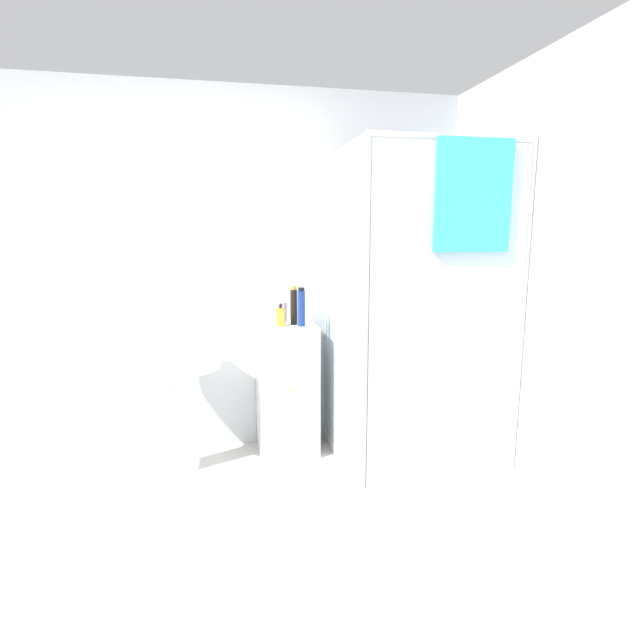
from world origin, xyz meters
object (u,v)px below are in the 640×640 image
shampoo_bottle_tall_black (294,306)px  lotion_bottle_white (284,312)px  soap_dispenser (281,317)px  shampoo_bottle_blue (301,307)px  sink (182,378)px

shampoo_bottle_tall_black → lotion_bottle_white: (-0.06, 0.08, -0.06)m
soap_dispenser → shampoo_bottle_blue: 0.15m
sink → shampoo_bottle_blue: bearing=3.5°
soap_dispenser → lotion_bottle_white: size_ratio=0.90×
lotion_bottle_white → sink: bearing=-163.5°
shampoo_bottle_tall_black → lotion_bottle_white: bearing=125.8°
shampoo_bottle_blue → shampoo_bottle_tall_black: bearing=118.9°
shampoo_bottle_tall_black → lotion_bottle_white: shampoo_bottle_tall_black is taller
lotion_bottle_white → soap_dispenser: bearing=-106.6°
soap_dispenser → lotion_bottle_white: 0.13m
shampoo_bottle_tall_black → shampoo_bottle_blue: shampoo_bottle_tall_black is taller
soap_dispenser → lotion_bottle_white: (0.04, 0.13, 0.01)m
sink → soap_dispenser: bearing=6.8°
shampoo_bottle_blue → soap_dispenser: bearing=168.0°
sink → soap_dispenser: 0.75m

